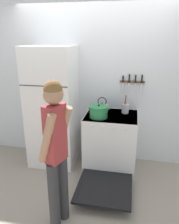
# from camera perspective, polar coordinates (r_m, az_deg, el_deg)

# --- Properties ---
(ground_plane) EXTENTS (14.00, 14.00, 0.00)m
(ground_plane) POSITION_cam_1_polar(r_m,az_deg,el_deg) (4.01, 1.48, -11.10)
(ground_plane) COLOR gray
(wall_back) EXTENTS (10.00, 0.06, 2.55)m
(wall_back) POSITION_cam_1_polar(r_m,az_deg,el_deg) (3.58, 1.74, 7.08)
(wall_back) COLOR silver
(wall_back) RESTS_ON ground_plane
(refrigerator) EXTENTS (0.73, 0.64, 1.90)m
(refrigerator) POSITION_cam_1_polar(r_m,az_deg,el_deg) (3.51, -9.64, 1.07)
(refrigerator) COLOR white
(refrigerator) RESTS_ON ground_plane
(stove_range) EXTENTS (0.78, 1.38, 0.90)m
(stove_range) POSITION_cam_1_polar(r_m,az_deg,el_deg) (3.45, 5.45, -8.14)
(stove_range) COLOR white
(stove_range) RESTS_ON ground_plane
(dutch_oven_pot) EXTENTS (0.31, 0.27, 0.20)m
(dutch_oven_pot) POSITION_cam_1_polar(r_m,az_deg,el_deg) (3.17, 2.41, 0.08)
(dutch_oven_pot) COLOR #237A42
(dutch_oven_pot) RESTS_ON stove_range
(tea_kettle) EXTENTS (0.23, 0.18, 0.24)m
(tea_kettle) POSITION_cam_1_polar(r_m,az_deg,el_deg) (3.42, 3.32, 1.21)
(tea_kettle) COLOR silver
(tea_kettle) RESTS_ON stove_range
(utensil_jar) EXTENTS (0.10, 0.10, 0.28)m
(utensil_jar) POSITION_cam_1_polar(r_m,az_deg,el_deg) (3.39, 9.33, 0.97)
(utensil_jar) COLOR #B7BABF
(utensil_jar) RESTS_ON stove_range
(person) EXTENTS (0.34, 0.39, 1.64)m
(person) POSITION_cam_1_polar(r_m,az_deg,el_deg) (2.28, -8.70, -9.53)
(person) COLOR #2D2D30
(person) RESTS_ON ground_plane
(wall_knife_strip) EXTENTS (0.38, 0.03, 0.32)m
(wall_knife_strip) POSITION_cam_1_polar(r_m,az_deg,el_deg) (3.47, 11.13, 7.80)
(wall_knife_strip) COLOR brown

